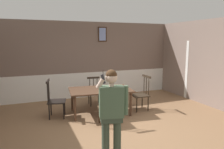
# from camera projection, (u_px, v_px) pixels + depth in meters

# --- Properties ---
(ground_plane) EXTENTS (7.47, 7.47, 0.00)m
(ground_plane) POSITION_uv_depth(u_px,v_px,m) (121.00, 127.00, 5.27)
(ground_plane) COLOR #846042
(room_back_partition) EXTENTS (6.79, 0.17, 2.78)m
(room_back_partition) POSITION_uv_depth(u_px,v_px,m) (87.00, 61.00, 7.97)
(room_back_partition) COLOR #756056
(room_back_partition) RESTS_ON ground_plane
(dining_table) EXTENTS (1.86, 1.26, 0.72)m
(dining_table) POSITION_uv_depth(u_px,v_px,m) (100.00, 92.00, 6.19)
(dining_table) COLOR #4C3323
(dining_table) RESTS_ON ground_plane
(chair_near_window) EXTENTS (0.49, 0.49, 1.06)m
(chair_near_window) POSITION_uv_depth(u_px,v_px,m) (141.00, 94.00, 6.55)
(chair_near_window) COLOR #2D2319
(chair_near_window) RESTS_ON ground_plane
(chair_by_doorway) EXTENTS (0.57, 0.57, 1.05)m
(chair_by_doorway) POSITION_uv_depth(u_px,v_px,m) (55.00, 100.00, 5.89)
(chair_by_doorway) COLOR black
(chair_by_doorway) RESTS_ON ground_plane
(chair_at_table_head) EXTENTS (0.45, 0.45, 0.91)m
(chair_at_table_head) POSITION_uv_depth(u_px,v_px,m) (108.00, 108.00, 5.34)
(chair_at_table_head) COLOR #513823
(chair_at_table_head) RESTS_ON ground_plane
(chair_opposite_corner) EXTENTS (0.45, 0.45, 0.90)m
(chair_opposite_corner) POSITION_uv_depth(u_px,v_px,m) (94.00, 91.00, 7.10)
(chair_opposite_corner) COLOR #2D2319
(chair_opposite_corner) RESTS_ON ground_plane
(person_figure) EXTENTS (0.57, 0.33, 1.62)m
(person_figure) POSITION_uv_depth(u_px,v_px,m) (112.00, 108.00, 3.77)
(person_figure) COLOR #3A493A
(person_figure) RESTS_ON ground_plane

